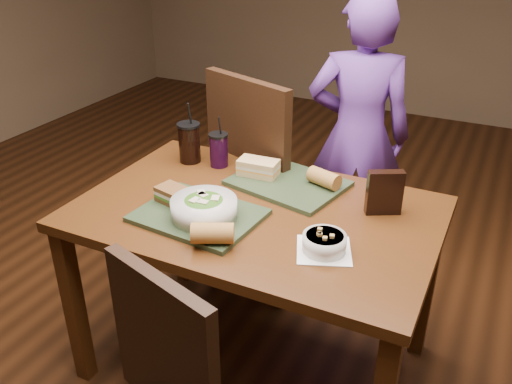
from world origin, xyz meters
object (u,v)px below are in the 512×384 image
at_px(diner, 358,136).
at_px(baguette_far, 324,178).
at_px(tray_near, 199,215).
at_px(sandwich_far, 258,167).
at_px(dining_table, 256,230).
at_px(sandwich_near, 173,195).
at_px(cup_cola, 189,142).
at_px(baguette_near, 213,233).
at_px(tray_far, 288,183).
at_px(chair_far, 259,175).
at_px(salad_bowl, 204,207).
at_px(cup_berry, 219,150).
at_px(soup_bowl, 324,243).
at_px(chip_bag, 384,193).

bearing_deg(diner, baguette_far, 80.86).
xyz_separation_m(tray_near, sandwich_far, (0.05, 0.38, 0.04)).
relative_size(dining_table, sandwich_far, 7.89).
bearing_deg(tray_near, sandwich_far, 82.10).
relative_size(tray_near, sandwich_near, 3.08).
distance_m(tray_near, cup_cola, 0.50).
bearing_deg(cup_cola, baguette_near, -51.65).
xyz_separation_m(tray_far, cup_cola, (-0.47, 0.03, 0.08)).
bearing_deg(diner, cup_cola, 37.55).
distance_m(chair_far, salad_bowl, 0.70).
distance_m(chair_far, cup_cola, 0.40).
bearing_deg(diner, tray_near, 62.31).
relative_size(chair_far, tray_near, 2.64).
distance_m(tray_near, cup_berry, 0.45).
bearing_deg(soup_bowl, diner, 100.96).
xyz_separation_m(baguette_far, chip_bag, (0.25, -0.08, 0.03)).
xyz_separation_m(soup_bowl, sandwich_far, (-0.42, 0.38, 0.02)).
bearing_deg(tray_near, soup_bowl, -0.66).
distance_m(sandwich_near, cup_berry, 0.39).
relative_size(baguette_near, cup_cola, 0.51).
bearing_deg(soup_bowl, chair_far, 129.89).
distance_m(sandwich_near, chip_bag, 0.76).
height_order(tray_far, baguette_near, baguette_near).
height_order(tray_near, tray_far, same).
relative_size(salad_bowl, baguette_far, 1.80).
xyz_separation_m(chair_far, cup_cola, (-0.21, -0.25, 0.22)).
xyz_separation_m(chair_far, sandwich_near, (-0.05, -0.62, 0.18)).
distance_m(baguette_far, cup_berry, 0.48).
height_order(chair_far, diner, diner).
bearing_deg(chip_bag, tray_near, -178.90).
bearing_deg(diner, baguette_near, 70.10).
relative_size(tray_far, cup_berry, 1.88).
xyz_separation_m(soup_bowl, chip_bag, (0.10, 0.33, 0.05)).
xyz_separation_m(chair_far, baguette_far, (0.40, -0.26, 0.18)).
height_order(dining_table, tray_near, tray_near).
distance_m(salad_bowl, sandwich_far, 0.39).
xyz_separation_m(dining_table, tray_near, (-0.16, -0.15, 0.10)).
height_order(sandwich_near, cup_cola, cup_cola).
distance_m(diner, baguette_far, 0.71).
bearing_deg(chip_bag, sandwich_near, 174.23).
bearing_deg(cup_cola, baguette_far, -0.29).
relative_size(tray_near, cup_berry, 1.88).
xyz_separation_m(diner, tray_far, (-0.07, -0.73, 0.05)).
height_order(soup_bowl, sandwich_far, sandwich_far).
relative_size(baguette_far, cup_berry, 0.57).
bearing_deg(tray_far, sandwich_near, -132.26).
distance_m(dining_table, tray_far, 0.25).
bearing_deg(diner, dining_table, 69.36).
distance_m(sandwich_far, chip_bag, 0.53).
bearing_deg(tray_near, diner, 76.92).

